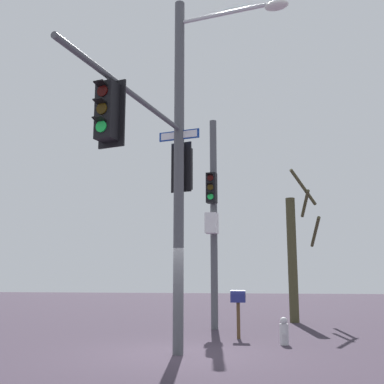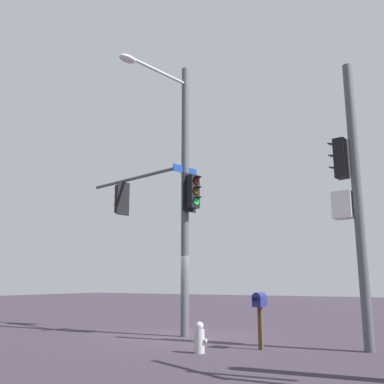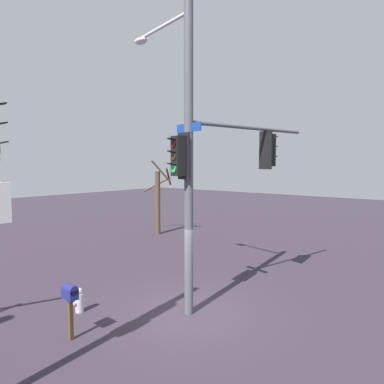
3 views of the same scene
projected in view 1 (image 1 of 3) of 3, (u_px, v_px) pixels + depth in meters
name	position (u px, v px, depth m)	size (l,w,h in m)	color
ground_plane	(178.00, 355.00, 10.96)	(80.00, 80.00, 0.00)	#332A36
main_signal_pole_assembly	(174.00, 146.00, 11.20)	(5.66, 4.07, 9.10)	#4C4F54
secondary_pole_assembly	(213.00, 216.00, 16.81)	(0.80, 0.46, 7.61)	#4C4F54
fire_hydrant	(284.00, 332.00, 12.55)	(0.38, 0.24, 0.73)	#B2B2B7
mailbox	(238.00, 300.00, 13.91)	(0.25, 0.45, 1.41)	#4C3823
bare_tree_across_street	(294.00, 253.00, 18.99)	(2.14, 1.28, 6.07)	#434028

